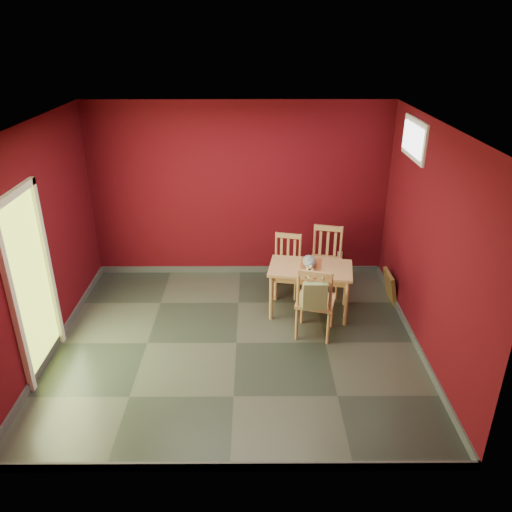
{
  "coord_description": "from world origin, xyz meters",
  "views": [
    {
      "loc": [
        0.22,
        -5.24,
        3.64
      ],
      "look_at": [
        0.25,
        0.45,
        1.0
      ],
      "focal_mm": 35.0,
      "sensor_mm": 36.0,
      "label": 1
    }
  ],
  "objects_px": {
    "chair_far_left": "(286,264)",
    "chair_near": "(315,301)",
    "picture_frame": "(390,286)",
    "dining_table": "(310,273)",
    "chair_far_right": "(326,260)",
    "tote_bag": "(315,296)",
    "cat": "(309,260)"
  },
  "relations": [
    {
      "from": "chair_far_right",
      "to": "picture_frame",
      "type": "relative_size",
      "value": 2.24
    },
    {
      "from": "picture_frame",
      "to": "chair_near",
      "type": "bearing_deg",
      "value": -142.99
    },
    {
      "from": "chair_far_right",
      "to": "picture_frame",
      "type": "xyz_separation_m",
      "value": [
        0.9,
        -0.31,
        -0.28
      ]
    },
    {
      "from": "dining_table",
      "to": "picture_frame",
      "type": "xyz_separation_m",
      "value": [
        1.2,
        0.33,
        -0.39
      ]
    },
    {
      "from": "chair_near",
      "to": "tote_bag",
      "type": "relative_size",
      "value": 2.38
    },
    {
      "from": "chair_near",
      "to": "cat",
      "type": "height_order",
      "value": "chair_near"
    },
    {
      "from": "chair_far_left",
      "to": "chair_near",
      "type": "bearing_deg",
      "value": -75.75
    },
    {
      "from": "chair_far_left",
      "to": "chair_near",
      "type": "distance_m",
      "value": 1.19
    },
    {
      "from": "dining_table",
      "to": "chair_far_left",
      "type": "bearing_deg",
      "value": 116.42
    },
    {
      "from": "chair_far_left",
      "to": "chair_far_right",
      "type": "height_order",
      "value": "chair_far_right"
    },
    {
      "from": "chair_far_left",
      "to": "picture_frame",
      "type": "relative_size",
      "value": 2.03
    },
    {
      "from": "dining_table",
      "to": "chair_far_right",
      "type": "bearing_deg",
      "value": 64.72
    },
    {
      "from": "picture_frame",
      "to": "chair_far_left",
      "type": "bearing_deg",
      "value": 170.35
    },
    {
      "from": "chair_far_left",
      "to": "chair_near",
      "type": "relative_size",
      "value": 0.9
    },
    {
      "from": "chair_near",
      "to": "cat",
      "type": "relative_size",
      "value": 2.66
    },
    {
      "from": "picture_frame",
      "to": "tote_bag",
      "type": "bearing_deg",
      "value": -137.61
    },
    {
      "from": "picture_frame",
      "to": "dining_table",
      "type": "bearing_deg",
      "value": -164.8
    },
    {
      "from": "tote_bag",
      "to": "cat",
      "type": "xyz_separation_m",
      "value": [
        0.01,
        0.83,
        0.09
      ]
    },
    {
      "from": "chair_far_right",
      "to": "cat",
      "type": "relative_size",
      "value": 2.64
    },
    {
      "from": "cat",
      "to": "picture_frame",
      "type": "bearing_deg",
      "value": 37.76
    },
    {
      "from": "chair_far_right",
      "to": "chair_near",
      "type": "distance_m",
      "value": 1.25
    },
    {
      "from": "tote_bag",
      "to": "cat",
      "type": "relative_size",
      "value": 1.12
    },
    {
      "from": "chair_near",
      "to": "picture_frame",
      "type": "bearing_deg",
      "value": 37.01
    },
    {
      "from": "chair_near",
      "to": "tote_bag",
      "type": "bearing_deg",
      "value": -99.77
    },
    {
      "from": "chair_far_left",
      "to": "cat",
      "type": "relative_size",
      "value": 2.39
    },
    {
      "from": "cat",
      "to": "picture_frame",
      "type": "xyz_separation_m",
      "value": [
        1.22,
        0.29,
        -0.57
      ]
    },
    {
      "from": "dining_table",
      "to": "cat",
      "type": "distance_m",
      "value": 0.18
    },
    {
      "from": "chair_near",
      "to": "picture_frame",
      "type": "distance_m",
      "value": 1.53
    },
    {
      "from": "dining_table",
      "to": "picture_frame",
      "type": "relative_size",
      "value": 2.72
    },
    {
      "from": "cat",
      "to": "dining_table",
      "type": "bearing_deg",
      "value": -36.4
    },
    {
      "from": "tote_bag",
      "to": "picture_frame",
      "type": "distance_m",
      "value": 1.74
    },
    {
      "from": "chair_far_right",
      "to": "tote_bag",
      "type": "bearing_deg",
      "value": -103.08
    }
  ]
}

